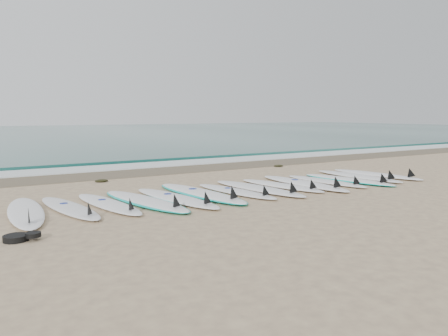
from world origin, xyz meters
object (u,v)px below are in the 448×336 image
surfboard_0 (26,212)px  surfboard_13 (378,174)px  leash_coil (20,237)px  surfboard_7 (260,188)px

surfboard_0 → surfboard_13: size_ratio=1.00×
surfboard_0 → leash_coil: size_ratio=5.90×
surfboard_13 → surfboard_7: bearing=175.1°
surfboard_7 → leash_coil: bearing=-172.3°
surfboard_13 → leash_coil: bearing=-177.2°
surfboard_13 → leash_coil: 9.09m
surfboard_0 → surfboard_13: 8.69m
surfboard_13 → leash_coil: size_ratio=5.90×
surfboard_7 → leash_coil: 5.13m
surfboard_13 → surfboard_0: bearing=173.0°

